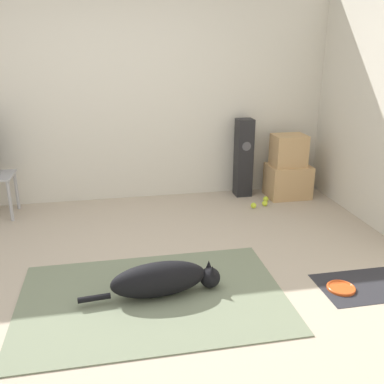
{
  "coord_description": "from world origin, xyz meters",
  "views": [
    {
      "loc": [
        -0.05,
        -2.99,
        1.82
      ],
      "look_at": [
        0.69,
        0.86,
        0.45
      ],
      "focal_mm": 40.0,
      "sensor_mm": 36.0,
      "label": 1
    }
  ],
  "objects_px": {
    "cardboard_box_upper": "(289,150)",
    "floor_speaker": "(244,158)",
    "tennis_ball_by_boxes": "(266,199)",
    "tennis_ball_loose_on_carpet": "(265,203)",
    "frisbee": "(341,288)",
    "tennis_ball_near_speaker": "(254,205)",
    "cardboard_box_lower": "(288,181)",
    "dog": "(163,279)"
  },
  "relations": [
    {
      "from": "dog",
      "to": "cardboard_box_upper",
      "type": "xyz_separation_m",
      "value": [
        1.79,
        1.93,
        0.45
      ]
    },
    {
      "from": "cardboard_box_upper",
      "to": "tennis_ball_loose_on_carpet",
      "type": "distance_m",
      "value": 0.73
    },
    {
      "from": "floor_speaker",
      "to": "tennis_ball_loose_on_carpet",
      "type": "relative_size",
      "value": 14.53
    },
    {
      "from": "floor_speaker",
      "to": "tennis_ball_loose_on_carpet",
      "type": "height_order",
      "value": "floor_speaker"
    },
    {
      "from": "cardboard_box_upper",
      "to": "tennis_ball_near_speaker",
      "type": "bearing_deg",
      "value": -148.65
    },
    {
      "from": "cardboard_box_lower",
      "to": "cardboard_box_upper",
      "type": "height_order",
      "value": "cardboard_box_upper"
    },
    {
      "from": "frisbee",
      "to": "tennis_ball_loose_on_carpet",
      "type": "distance_m",
      "value": 1.83
    },
    {
      "from": "cardboard_box_lower",
      "to": "tennis_ball_loose_on_carpet",
      "type": "bearing_deg",
      "value": -145.02
    },
    {
      "from": "floor_speaker",
      "to": "tennis_ball_near_speaker",
      "type": "distance_m",
      "value": 0.65
    },
    {
      "from": "dog",
      "to": "frisbee",
      "type": "xyz_separation_m",
      "value": [
        1.37,
        -0.18,
        -0.13
      ]
    },
    {
      "from": "cardboard_box_upper",
      "to": "floor_speaker",
      "type": "bearing_deg",
      "value": 163.35
    },
    {
      "from": "tennis_ball_loose_on_carpet",
      "to": "floor_speaker",
      "type": "bearing_deg",
      "value": 108.32
    },
    {
      "from": "tennis_ball_near_speaker",
      "to": "cardboard_box_upper",
      "type": "bearing_deg",
      "value": 31.35
    },
    {
      "from": "cardboard_box_lower",
      "to": "tennis_ball_by_boxes",
      "type": "distance_m",
      "value": 0.39
    },
    {
      "from": "tennis_ball_by_boxes",
      "to": "cardboard_box_lower",
      "type": "bearing_deg",
      "value": 22.75
    },
    {
      "from": "tennis_ball_by_boxes",
      "to": "floor_speaker",
      "type": "bearing_deg",
      "value": 124.44
    },
    {
      "from": "frisbee",
      "to": "tennis_ball_near_speaker",
      "type": "xyz_separation_m",
      "value": [
        -0.11,
        1.79,
        0.02
      ]
    },
    {
      "from": "tennis_ball_loose_on_carpet",
      "to": "frisbee",
      "type": "bearing_deg",
      "value": -91.33
    },
    {
      "from": "cardboard_box_lower",
      "to": "tennis_ball_near_speaker",
      "type": "distance_m",
      "value": 0.65
    },
    {
      "from": "frisbee",
      "to": "cardboard_box_upper",
      "type": "height_order",
      "value": "cardboard_box_upper"
    },
    {
      "from": "cardboard_box_upper",
      "to": "tennis_ball_loose_on_carpet",
      "type": "xyz_separation_m",
      "value": [
        -0.37,
        -0.28,
        -0.56
      ]
    },
    {
      "from": "cardboard_box_lower",
      "to": "tennis_ball_near_speaker",
      "type": "xyz_separation_m",
      "value": [
        -0.54,
        -0.31,
        -0.17
      ]
    },
    {
      "from": "cardboard_box_upper",
      "to": "tennis_ball_loose_on_carpet",
      "type": "height_order",
      "value": "cardboard_box_upper"
    },
    {
      "from": "tennis_ball_near_speaker",
      "to": "floor_speaker",
      "type": "bearing_deg",
      "value": 88.79
    },
    {
      "from": "cardboard_box_lower",
      "to": "floor_speaker",
      "type": "distance_m",
      "value": 0.62
    },
    {
      "from": "tennis_ball_by_boxes",
      "to": "tennis_ball_loose_on_carpet",
      "type": "xyz_separation_m",
      "value": [
        -0.06,
        -0.13,
        0.0
      ]
    },
    {
      "from": "frisbee",
      "to": "cardboard_box_upper",
      "type": "xyz_separation_m",
      "value": [
        0.42,
        2.11,
        0.58
      ]
    },
    {
      "from": "floor_speaker",
      "to": "tennis_ball_by_boxes",
      "type": "bearing_deg",
      "value": -55.56
    },
    {
      "from": "frisbee",
      "to": "tennis_ball_loose_on_carpet",
      "type": "height_order",
      "value": "tennis_ball_loose_on_carpet"
    },
    {
      "from": "dog",
      "to": "tennis_ball_near_speaker",
      "type": "bearing_deg",
      "value": 51.89
    },
    {
      "from": "frisbee",
      "to": "floor_speaker",
      "type": "relative_size",
      "value": 0.23
    },
    {
      "from": "floor_speaker",
      "to": "tennis_ball_by_boxes",
      "type": "xyz_separation_m",
      "value": [
        0.21,
        -0.3,
        -0.45
      ]
    },
    {
      "from": "cardboard_box_upper",
      "to": "tennis_ball_by_boxes",
      "type": "distance_m",
      "value": 0.65
    },
    {
      "from": "dog",
      "to": "cardboard_box_upper",
      "type": "distance_m",
      "value": 2.67
    },
    {
      "from": "cardboard_box_upper",
      "to": "floor_speaker",
      "type": "height_order",
      "value": "floor_speaker"
    },
    {
      "from": "frisbee",
      "to": "tennis_ball_loose_on_carpet",
      "type": "bearing_deg",
      "value": 88.67
    },
    {
      "from": "cardboard_box_lower",
      "to": "dog",
      "type": "bearing_deg",
      "value": -133.18
    },
    {
      "from": "floor_speaker",
      "to": "cardboard_box_lower",
      "type": "bearing_deg",
      "value": -16.98
    },
    {
      "from": "cardboard_box_lower",
      "to": "tennis_ball_loose_on_carpet",
      "type": "relative_size",
      "value": 7.68
    },
    {
      "from": "frisbee",
      "to": "floor_speaker",
      "type": "xyz_separation_m",
      "value": [
        -0.1,
        2.26,
        0.47
      ]
    },
    {
      "from": "tennis_ball_by_boxes",
      "to": "tennis_ball_near_speaker",
      "type": "height_order",
      "value": "same"
    },
    {
      "from": "cardboard_box_upper",
      "to": "frisbee",
      "type": "bearing_deg",
      "value": -101.17
    }
  ]
}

